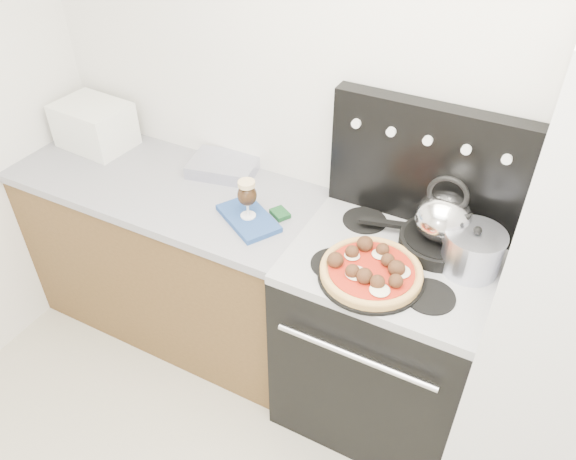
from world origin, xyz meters
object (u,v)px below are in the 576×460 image
Objects in this scene: beer_glass at (247,199)px; stock_pot at (472,252)px; base_cabinet at (177,259)px; oven_mitt at (248,218)px; skillet at (438,243)px; toaster_oven at (94,125)px; stove_body at (381,340)px; pizza at (371,269)px; tea_kettle at (444,213)px; pizza_pan at (371,276)px.

stock_pot is at bearing 7.09° from beer_glass.
oven_mitt reaches higher than base_cabinet.
beer_glass reaches higher than base_cabinet.
toaster_oven is at bearing 179.20° from skillet.
beer_glass is at bearing -175.61° from stove_body.
base_cabinet is 6.87× the size of stock_pot.
pizza reaches higher than oven_mitt.
toaster_oven is 1.59m from pizza.
beer_glass reaches higher than stock_pot.
pizza is at bearing -144.39° from stock_pot.
base_cabinet is 0.76m from beer_glass.
base_cabinet is 4.95× the size of skillet.
oven_mitt is 0.76m from skillet.
stove_body is at bearing -153.59° from tea_kettle.
stove_body is 0.51m from pizza_pan.
toaster_oven reaches higher than pizza_pan.
base_cabinet is 4.22× the size of toaster_oven.
tea_kettle reaches higher than skillet.
oven_mitt is (0.49, -0.07, 0.48)m from base_cabinet.
beer_glass is 0.45× the size of pizza_pan.
stove_body is 0.54m from pizza.
pizza_pan is at bearing -121.31° from skillet.
base_cabinet is at bearing 167.65° from tea_kettle.
pizza reaches higher than base_cabinet.
pizza_pan is 1.69× the size of tea_kettle.
pizza is 1.74× the size of stock_pot.
oven_mitt is at bearing -172.91° from stock_pot.
beer_glass is 0.76m from skillet.
stock_pot is (1.37, 0.04, 0.57)m from base_cabinet.
pizza is (1.07, -0.18, 0.53)m from base_cabinet.
skillet is at bearing -16.72° from tea_kettle.
base_cabinet is 1.11m from stove_body.
stock_pot reaches higher than pizza.
skillet is 0.14m from tea_kettle.
oven_mitt is 0.78m from tea_kettle.
toaster_oven is 1.00m from beer_glass.
toaster_oven is at bearing 162.47° from tea_kettle.
tea_kettle is at bearing 12.65° from oven_mitt.
base_cabinet is at bearing -178.46° from stock_pot.
tea_kettle is (0.13, 0.12, 0.65)m from stove_body.
base_cabinet is at bearing 171.63° from beer_glass.
tea_kettle reaches higher than pizza_pan.
beer_glass is 0.88m from stock_pot.
tea_kettle reaches higher than beer_glass.
base_cabinet is 1.19m from pizza_pan.
stock_pot is at bearing 1.49° from toaster_oven.
stove_body is 2.40× the size of pizza.
tea_kettle is at bearing 4.37° from base_cabinet.
oven_mitt is 0.59m from pizza.
stove_body is 0.78m from oven_mitt.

